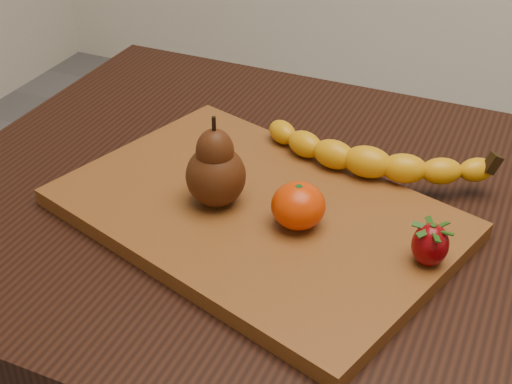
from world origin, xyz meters
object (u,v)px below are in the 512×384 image
at_px(cutting_board, 256,213).
at_px(mandarin, 298,206).
at_px(table, 326,273).
at_px(pear, 215,161).

height_order(cutting_board, mandarin, mandarin).
distance_m(table, mandarin, 0.16).
bearing_deg(pear, table, 27.27).
height_order(cutting_board, pear, pear).
bearing_deg(table, cutting_board, -144.26).
bearing_deg(cutting_board, table, 52.79).
relative_size(table, pear, 9.13).
bearing_deg(pear, cutting_board, 10.82).
distance_m(cutting_board, pear, 0.08).
relative_size(cutting_board, pear, 4.11).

